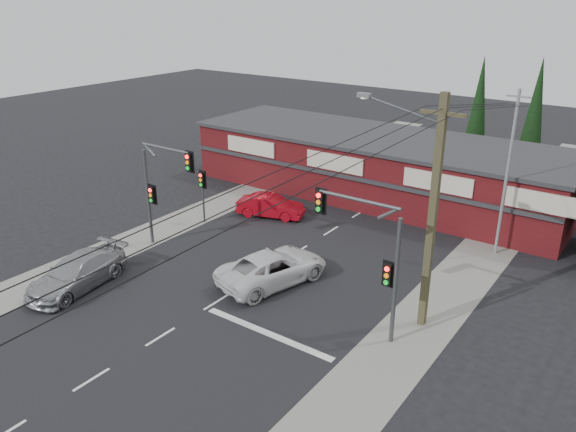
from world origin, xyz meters
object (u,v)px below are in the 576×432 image
Objects in this scene: silver_suv at (77,273)px; utility_pole at (430,207)px; white_suv at (273,267)px; red_sedan at (271,206)px; shop_building at (376,165)px.

utility_pole is at bearing 15.98° from silver_suv.
white_suv reaches higher than silver_suv.
white_suv is at bearing -160.30° from red_sedan.
shop_building is 2.73× the size of utility_pole.
silver_suv is 1.26× the size of red_sedan.
white_suv is 1.07× the size of silver_suv.
white_suv is 1.35× the size of red_sedan.
silver_suv is 16.89m from utility_pole.
red_sedan is at bearing -37.01° from white_suv.
silver_suv is at bearing 152.83° from red_sedan.
utility_pole reaches higher than silver_suv.
white_suv is 14.91m from shop_building.
white_suv is 9.50m from silver_suv.
red_sedan is at bearing -113.66° from shop_building.
utility_pole is (14.83, 6.65, 4.61)m from silver_suv.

